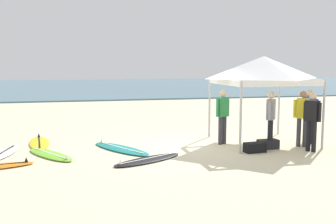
% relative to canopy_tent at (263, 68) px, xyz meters
% --- Properties ---
extents(ground_plane, '(80.00, 80.00, 0.00)m').
position_rel_canopy_tent_xyz_m(ground_plane, '(-2.45, -0.05, -2.39)').
color(ground_plane, beige).
extents(sea, '(80.00, 36.00, 0.10)m').
position_rel_canopy_tent_xyz_m(sea, '(-2.45, 33.46, -2.34)').
color(sea, teal).
rests_on(sea, ground).
extents(canopy_tent, '(2.74, 2.74, 2.75)m').
position_rel_canopy_tent_xyz_m(canopy_tent, '(0.00, 0.00, 0.00)').
color(canopy_tent, '#B7B7BC').
rests_on(canopy_tent, ground).
extents(surfboard_lime, '(1.59, 2.15, 0.19)m').
position_rel_canopy_tent_xyz_m(surfboard_lime, '(-6.50, -0.38, -2.35)').
color(surfboard_lime, '#7AD12D').
rests_on(surfboard_lime, ground).
extents(surfboard_white, '(0.93, 2.13, 0.19)m').
position_rel_canopy_tent_xyz_m(surfboard_white, '(-7.79, 0.10, -2.35)').
color(surfboard_white, white).
rests_on(surfboard_white, ground).
extents(surfboard_yellow, '(0.80, 2.28, 0.19)m').
position_rel_canopy_tent_xyz_m(surfboard_yellow, '(-6.93, 1.41, -2.35)').
color(surfboard_yellow, yellow).
rests_on(surfboard_yellow, ground).
extents(surfboard_teal, '(1.80, 2.49, 0.19)m').
position_rel_canopy_tent_xyz_m(surfboard_teal, '(-4.53, -0.05, -2.35)').
color(surfboard_teal, '#19847F').
rests_on(surfboard_teal, ground).
extents(surfboard_black, '(2.16, 1.56, 0.19)m').
position_rel_canopy_tent_xyz_m(surfboard_black, '(-4.00, -1.57, -2.35)').
color(surfboard_black, black).
rests_on(surfboard_black, ground).
extents(person_black, '(0.36, 0.50, 1.71)m').
position_rel_canopy_tent_xyz_m(person_black, '(0.78, -1.55, -1.40)').
color(person_black, black).
rests_on(person_black, ground).
extents(person_yellow, '(0.47, 0.38, 1.71)m').
position_rel_canopy_tent_xyz_m(person_yellow, '(0.89, -0.89, -1.40)').
color(person_yellow, '#383842').
rests_on(person_yellow, ground).
extents(person_blue, '(0.40, 0.43, 1.71)m').
position_rel_canopy_tent_xyz_m(person_blue, '(1.38, -0.46, -1.40)').
color(person_blue, black).
rests_on(person_blue, ground).
extents(person_grey, '(0.39, 0.46, 1.71)m').
position_rel_canopy_tent_xyz_m(person_grey, '(-0.19, -0.94, -1.40)').
color(person_grey, black).
rests_on(person_grey, ground).
extents(person_green, '(0.51, 0.35, 1.71)m').
position_rel_canopy_tent_xyz_m(person_green, '(-1.32, 0.04, -1.40)').
color(person_green, '#383842').
rests_on(person_green, ground).
extents(gear_bag_near_tent, '(0.62, 0.37, 0.28)m').
position_rel_canopy_tent_xyz_m(gear_bag_near_tent, '(-0.84, -1.27, -2.25)').
color(gear_bag_near_tent, black).
rests_on(gear_bag_near_tent, ground).
extents(gear_bag_by_pole, '(0.62, 0.35, 0.28)m').
position_rel_canopy_tent_xyz_m(gear_bag_by_pole, '(-0.25, -0.93, -2.25)').
color(gear_bag_by_pole, '#232328').
rests_on(gear_bag_by_pole, ground).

